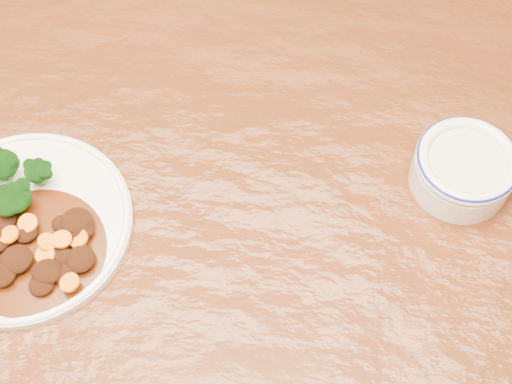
{
  "coord_description": "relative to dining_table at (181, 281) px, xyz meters",
  "views": [
    {
      "loc": [
        0.11,
        -0.32,
        1.43
      ],
      "look_at": [
        0.08,
        0.07,
        0.77
      ],
      "focal_mm": 50.0,
      "sensor_mm": 36.0,
      "label": 1
    }
  ],
  "objects": [
    {
      "name": "dinner_plate",
      "position": [
        -0.16,
        0.02,
        0.09
      ],
      "size": [
        0.23,
        0.23,
        0.01
      ],
      "rotation": [
        0.0,
        0.0,
        0.06
      ],
      "color": "white",
      "rests_on": "dining_table"
    },
    {
      "name": "dining_table",
      "position": [
        0.0,
        0.0,
        0.0
      ],
      "size": [
        1.54,
        0.97,
        0.75
      ],
      "rotation": [
        0.0,
        0.0,
        -0.04
      ],
      "color": "#531F0E",
      "rests_on": "ground"
    },
    {
      "name": "dip_bowl",
      "position": [
        0.3,
        0.11,
        0.11
      ],
      "size": [
        0.11,
        0.11,
        0.05
      ],
      "rotation": [
        0.0,
        0.0,
        0.21
      ],
      "color": "silver",
      "rests_on": "dining_table"
    },
    {
      "name": "mince_stew",
      "position": [
        -0.14,
        -0.01,
        0.1
      ],
      "size": [
        0.15,
        0.15,
        0.02
      ],
      "color": "#461C07",
      "rests_on": "dinner_plate"
    }
  ]
}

